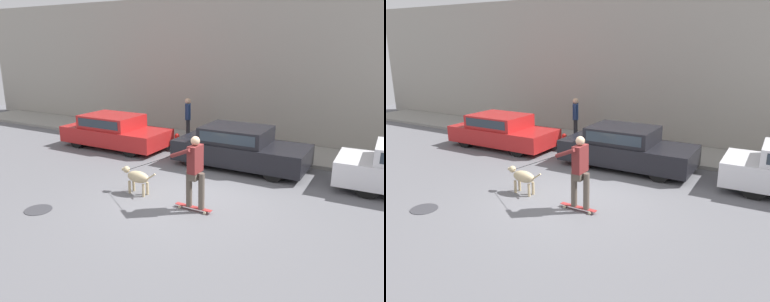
% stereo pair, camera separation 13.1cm
% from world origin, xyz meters
% --- Properties ---
extents(ground_plane, '(36.00, 36.00, 0.00)m').
position_xyz_m(ground_plane, '(0.00, 0.00, 0.00)').
color(ground_plane, slate).
extents(back_wall, '(32.00, 0.30, 5.61)m').
position_xyz_m(back_wall, '(0.00, 6.53, 2.81)').
color(back_wall, '#9E998E').
rests_on(back_wall, ground_plane).
extents(sidewalk_curb, '(30.00, 2.34, 0.12)m').
position_xyz_m(sidewalk_curb, '(0.00, 5.19, 0.06)').
color(sidewalk_curb, gray).
rests_on(sidewalk_curb, ground_plane).
extents(parked_car_0, '(4.05, 1.75, 1.23)m').
position_xyz_m(parked_car_0, '(-4.89, 3.04, 0.60)').
color(parked_car_0, black).
rests_on(parked_car_0, ground_plane).
extents(parked_car_1, '(4.12, 1.73, 1.29)m').
position_xyz_m(parked_car_1, '(0.11, 3.04, 0.62)').
color(parked_car_1, black).
rests_on(parked_car_1, ground_plane).
extents(dog, '(1.07, 0.33, 0.69)m').
position_xyz_m(dog, '(-1.37, -0.27, 0.45)').
color(dog, tan).
rests_on(dog, ground_plane).
extents(skateboarder, '(2.58, 0.60, 1.78)m').
position_xyz_m(skateboarder, '(0.41, -0.46, 1.02)').
color(skateboarder, beige).
rests_on(skateboarder, ground_plane).
extents(pedestrian_with_bag, '(0.43, 0.65, 1.64)m').
position_xyz_m(pedestrian_with_bag, '(-2.85, 5.00, 1.03)').
color(pedestrian_with_bag, '#28282D').
rests_on(pedestrian_with_bag, sidewalk_curb).
extents(manhole_cover, '(0.63, 0.63, 0.01)m').
position_xyz_m(manhole_cover, '(-2.80, -2.22, 0.01)').
color(manhole_cover, '#38383D').
rests_on(manhole_cover, ground_plane).
extents(fire_hydrant, '(0.18, 0.18, 0.64)m').
position_xyz_m(fire_hydrant, '(-2.61, 3.77, 0.34)').
color(fire_hydrant, red).
rests_on(fire_hydrant, ground_plane).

